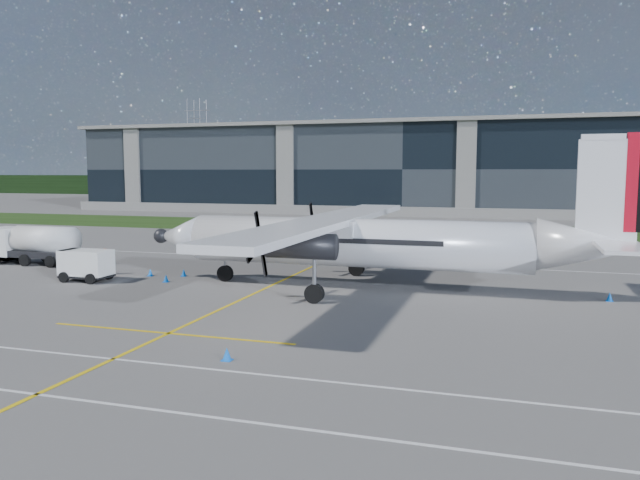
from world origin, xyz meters
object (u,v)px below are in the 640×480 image
safety_cone_nose_port (166,278)px  safety_cone_tail (610,297)px  safety_cone_fwd (150,272)px  pylon_west (198,147)px  fuel_tanker_truck (28,245)px  ground_crew_person (106,260)px  baggage_tug (86,265)px  safety_cone_stbdwing (384,252)px  safety_cone_portwing (227,354)px  turboprop_aircraft (373,214)px  safety_cone_nose_stbd (184,273)px

safety_cone_nose_port → safety_cone_tail: (26.70, 2.06, 0.00)m
safety_cone_fwd → safety_cone_nose_port: bearing=-37.2°
pylon_west → fuel_tanker_truck: size_ratio=3.79×
ground_crew_person → safety_cone_tail: size_ratio=4.16×
baggage_tug → safety_cone_stbdwing: bearing=48.6°
pylon_west → safety_cone_portwing: bearing=-61.2°
turboprop_aircraft → safety_cone_portwing: (-2.15, -15.61, -4.35)m
ground_crew_person → pylon_west: bearing=31.1°
turboprop_aircraft → safety_cone_stbdwing: 16.50m
safety_cone_fwd → safety_cone_stbdwing: bearing=49.3°
ground_crew_person → safety_cone_fwd: size_ratio=4.16×
fuel_tanker_truck → safety_cone_stbdwing: 28.74m
ground_crew_person → safety_cone_nose_stbd: bearing=-76.2°
fuel_tanker_truck → safety_cone_stbdwing: (25.52, 13.15, -1.24)m
fuel_tanker_truck → safety_cone_stbdwing: fuel_tanker_truck is taller
pylon_west → safety_cone_tail: (102.68, -142.56, -14.75)m
safety_cone_nose_port → safety_cone_fwd: (-2.29, 1.74, 0.00)m
safety_cone_nose_port → ground_crew_person: bearing=165.5°
turboprop_aircraft → fuel_tanker_truck: bearing=174.8°
fuel_tanker_truck → safety_cone_nose_stbd: bearing=-6.3°
turboprop_aircraft → baggage_tug: (-18.62, -2.60, -3.58)m
safety_cone_fwd → safety_cone_tail: same height
safety_cone_nose_port → fuel_tanker_truck: bearing=164.8°
fuel_tanker_truck → baggage_tug: 10.73m
safety_cone_nose_port → safety_cone_portwing: same height
fuel_tanker_truck → safety_cone_fwd: size_ratio=15.85×
turboprop_aircraft → safety_cone_nose_port: 14.17m
turboprop_aircraft → safety_cone_nose_port: size_ratio=61.34×
ground_crew_person → baggage_tug: bearing=-165.7°
turboprop_aircraft → safety_cone_tail: 14.00m
pylon_west → turboprop_aircraft: pylon_west is taller
safety_cone_fwd → safety_cone_tail: size_ratio=1.00×
baggage_tug → safety_cone_tail: bearing=5.8°
ground_crew_person → safety_cone_nose_port: (5.65, -1.46, -0.79)m
safety_cone_nose_stbd → safety_cone_fwd: size_ratio=1.00×
fuel_tanker_truck → safety_cone_nose_stbd: fuel_tanker_truck is taller
safety_cone_nose_port → safety_cone_stbdwing: same height
safety_cone_tail → baggage_tug: bearing=-174.2°
pylon_west → safety_cone_fwd: pylon_west is taller
safety_cone_nose_stbd → safety_cone_stbdwing: (10.95, 14.77, 0.00)m
safety_cone_stbdwing → safety_cone_fwd: bearing=-130.7°
fuel_tanker_truck → safety_cone_tail: 41.37m
safety_cone_nose_port → safety_cone_tail: bearing=4.4°
safety_cone_nose_stbd → turboprop_aircraft: bearing=-4.0°
safety_cone_nose_port → safety_cone_portwing: (11.26, -14.21, 0.00)m
fuel_tanker_truck → ground_crew_person: 9.31m
turboprop_aircraft → fuel_tanker_truck: (-28.02, 2.56, -3.11)m
pylon_west → safety_cone_nose_port: bearing=-62.3°
safety_cone_portwing → safety_cone_stbdwing: 31.33m
safety_cone_nose_port → safety_cone_fwd: 2.88m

